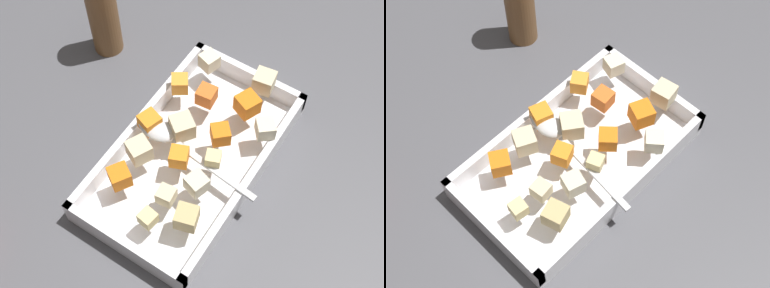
# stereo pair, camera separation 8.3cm
# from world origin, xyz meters

# --- Properties ---
(ground_plane) EXTENTS (4.00, 4.00, 0.00)m
(ground_plane) POSITION_xyz_m (0.00, 0.00, 0.00)
(ground_plane) COLOR #4C4C51
(baking_dish) EXTENTS (0.37, 0.21, 0.05)m
(baking_dish) POSITION_xyz_m (0.01, -0.01, 0.02)
(baking_dish) COLOR silver
(baking_dish) RESTS_ON ground_plane
(carrot_chunk_near_right) EXTENTS (0.04, 0.04, 0.03)m
(carrot_chunk_near_right) POSITION_xyz_m (0.11, -0.05, 0.07)
(carrot_chunk_near_right) COLOR orange
(carrot_chunk_near_right) RESTS_ON baking_dish
(carrot_chunk_mid_right) EXTENTS (0.04, 0.04, 0.03)m
(carrot_chunk_mid_right) POSITION_xyz_m (0.00, 0.06, 0.07)
(carrot_chunk_mid_right) COLOR orange
(carrot_chunk_mid_right) RESTS_ON baking_dish
(carrot_chunk_rim_edge) EXTENTS (0.04, 0.04, 0.03)m
(carrot_chunk_rim_edge) POSITION_xyz_m (0.09, 0.07, 0.07)
(carrot_chunk_rim_edge) COLOR orange
(carrot_chunk_rim_edge) RESTS_ON baking_dish
(carrot_chunk_corner_ne) EXTENTS (0.03, 0.03, 0.03)m
(carrot_chunk_corner_ne) POSITION_xyz_m (0.09, 0.02, 0.07)
(carrot_chunk_corner_ne) COLOR orange
(carrot_chunk_corner_ne) RESTS_ON baking_dish
(carrot_chunk_near_spoon) EXTENTS (0.04, 0.04, 0.03)m
(carrot_chunk_near_spoon) POSITION_xyz_m (-0.03, -0.01, 0.07)
(carrot_chunk_near_spoon) COLOR orange
(carrot_chunk_near_spoon) RESTS_ON baking_dish
(carrot_chunk_mid_left) EXTENTS (0.04, 0.04, 0.03)m
(carrot_chunk_mid_left) POSITION_xyz_m (-0.10, 0.04, 0.07)
(carrot_chunk_mid_left) COLOR orange
(carrot_chunk_mid_left) RESTS_ON baking_dish
(carrot_chunk_heap_side) EXTENTS (0.04, 0.04, 0.03)m
(carrot_chunk_heap_side) POSITION_xyz_m (0.04, -0.04, 0.07)
(carrot_chunk_heap_side) COLOR orange
(carrot_chunk_heap_side) RESTS_ON baking_dish
(potato_chunk_center) EXTENTS (0.03, 0.03, 0.02)m
(potato_chunk_center) POSITION_xyz_m (0.00, -0.05, 0.06)
(potato_chunk_center) COLOR #E0CC89
(potato_chunk_center) RESTS_ON baking_dish
(potato_chunk_under_handle) EXTENTS (0.05, 0.05, 0.03)m
(potato_chunk_under_handle) POSITION_xyz_m (0.02, 0.01, 0.07)
(potato_chunk_under_handle) COLOR beige
(potato_chunk_under_handle) RESTS_ON baking_dish
(potato_chunk_corner_nw) EXTENTS (0.03, 0.03, 0.02)m
(potato_chunk_corner_nw) POSITION_xyz_m (-0.09, -0.03, 0.06)
(potato_chunk_corner_nw) COLOR beige
(potato_chunk_corner_nw) RESTS_ON baking_dish
(potato_chunk_front_center) EXTENTS (0.04, 0.04, 0.03)m
(potato_chunk_front_center) POSITION_xyz_m (0.09, -0.09, 0.07)
(potato_chunk_front_center) COLOR beige
(potato_chunk_front_center) RESTS_ON baking_dish
(potato_chunk_near_left) EXTENTS (0.03, 0.03, 0.02)m
(potato_chunk_near_left) POSITION_xyz_m (-0.13, -0.03, 0.06)
(potato_chunk_near_left) COLOR #E0CC89
(potato_chunk_near_left) RESTS_ON baking_dish
(potato_chunk_heap_top) EXTENTS (0.04, 0.04, 0.03)m
(potato_chunk_heap_top) POSITION_xyz_m (-0.05, 0.05, 0.07)
(potato_chunk_heap_top) COLOR beige
(potato_chunk_heap_top) RESTS_ON baking_dish
(potato_chunk_far_left) EXTENTS (0.04, 0.04, 0.03)m
(potato_chunk_far_left) POSITION_xyz_m (0.16, -0.05, 0.07)
(potato_chunk_far_left) COLOR beige
(potato_chunk_far_left) RESTS_ON baking_dish
(potato_chunk_corner_se) EXTENTS (0.03, 0.03, 0.03)m
(potato_chunk_corner_se) POSITION_xyz_m (0.15, 0.05, 0.07)
(potato_chunk_corner_se) COLOR beige
(potato_chunk_corner_se) RESTS_ON baking_dish
(potato_chunk_back_center) EXTENTS (0.04, 0.04, 0.03)m
(potato_chunk_back_center) POSITION_xyz_m (-0.10, -0.07, 0.07)
(potato_chunk_back_center) COLOR tan
(potato_chunk_back_center) RESTS_ON baking_dish
(parsnip_chunk_far_right) EXTENTS (0.04, 0.04, 0.03)m
(parsnip_chunk_far_right) POSITION_xyz_m (-0.05, -0.06, 0.07)
(parsnip_chunk_far_right) COLOR beige
(parsnip_chunk_far_right) RESTS_ON baking_dish
(serving_spoon) EXTENTS (0.05, 0.23, 0.02)m
(serving_spoon) POSITION_xyz_m (-0.00, 0.04, 0.06)
(serving_spoon) COLOR silver
(serving_spoon) RESTS_ON baking_dish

